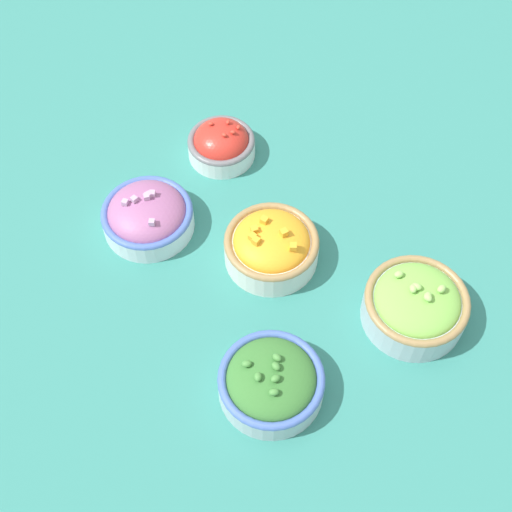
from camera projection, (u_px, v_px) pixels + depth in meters
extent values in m
plane|color=#337F75|center=(256.00, 267.00, 1.11)|extent=(3.00, 3.00, 0.00)
cylinder|color=silver|center=(148.00, 219.00, 1.14)|extent=(0.15, 0.15, 0.04)
torus|color=#4766B7|center=(147.00, 212.00, 1.12)|extent=(0.15, 0.15, 0.01)
ellipsoid|color=#9E5B8E|center=(147.00, 212.00, 1.12)|extent=(0.12, 0.12, 0.05)
cube|color=#C699C1|center=(134.00, 199.00, 1.10)|extent=(0.01, 0.01, 0.01)
cube|color=#C699C1|center=(148.00, 195.00, 1.10)|extent=(0.01, 0.01, 0.01)
cube|color=#C699C1|center=(152.00, 194.00, 1.10)|extent=(0.01, 0.01, 0.01)
cube|color=#C699C1|center=(125.00, 202.00, 1.10)|extent=(0.01, 0.01, 0.01)
cube|color=#C699C1|center=(152.00, 222.00, 1.08)|extent=(0.01, 0.01, 0.01)
cube|color=#C699C1|center=(147.00, 197.00, 1.10)|extent=(0.01, 0.01, 0.01)
cylinder|color=silver|center=(272.00, 251.00, 1.10)|extent=(0.15, 0.15, 0.05)
torus|color=#997A4C|center=(273.00, 243.00, 1.08)|extent=(0.15, 0.15, 0.01)
ellipsoid|color=orange|center=(273.00, 243.00, 1.08)|extent=(0.12, 0.12, 0.05)
cube|color=#F4A828|center=(284.00, 232.00, 1.06)|extent=(0.01, 0.01, 0.01)
cube|color=#F4A828|center=(253.00, 236.00, 1.05)|extent=(0.01, 0.01, 0.01)
cube|color=#F4A828|center=(254.00, 230.00, 1.06)|extent=(0.01, 0.01, 0.01)
cube|color=#F4A828|center=(293.00, 247.00, 1.05)|extent=(0.01, 0.01, 0.01)
cube|color=#F4A828|center=(256.00, 241.00, 1.05)|extent=(0.01, 0.01, 0.01)
cube|color=#F4A828|center=(264.00, 220.00, 1.07)|extent=(0.01, 0.01, 0.01)
cylinder|color=white|center=(222.00, 148.00, 1.22)|extent=(0.12, 0.12, 0.03)
torus|color=slate|center=(221.00, 141.00, 1.21)|extent=(0.12, 0.12, 0.01)
ellipsoid|color=red|center=(221.00, 141.00, 1.21)|extent=(0.09, 0.09, 0.06)
ellipsoid|color=red|center=(228.00, 122.00, 1.19)|extent=(0.01, 0.01, 0.01)
ellipsoid|color=red|center=(233.00, 132.00, 1.18)|extent=(0.01, 0.01, 0.01)
ellipsoid|color=red|center=(224.00, 135.00, 1.17)|extent=(0.01, 0.01, 0.01)
ellipsoid|color=red|center=(211.00, 124.00, 1.19)|extent=(0.01, 0.01, 0.01)
ellipsoid|color=red|center=(238.00, 127.00, 1.19)|extent=(0.01, 0.01, 0.01)
cylinder|color=#B2C1CC|center=(414.00, 308.00, 1.04)|extent=(0.15, 0.15, 0.05)
torus|color=#997A4C|center=(417.00, 300.00, 1.02)|extent=(0.15, 0.15, 0.01)
ellipsoid|color=#7ABC4C|center=(417.00, 300.00, 1.02)|extent=(0.12, 0.12, 0.04)
ellipsoid|color=#99D166|center=(428.00, 296.00, 0.99)|extent=(0.01, 0.02, 0.01)
ellipsoid|color=#99D166|center=(413.00, 288.00, 1.00)|extent=(0.02, 0.02, 0.01)
ellipsoid|color=#99D166|center=(442.00, 289.00, 1.00)|extent=(0.01, 0.02, 0.01)
ellipsoid|color=#99D166|center=(399.00, 274.00, 1.02)|extent=(0.01, 0.02, 0.01)
ellipsoid|color=#99D166|center=(428.00, 297.00, 0.99)|extent=(0.02, 0.01, 0.01)
ellipsoid|color=#99D166|center=(417.00, 287.00, 1.00)|extent=(0.02, 0.02, 0.01)
cylinder|color=#B2C1CC|center=(271.00, 384.00, 0.98)|extent=(0.15, 0.15, 0.04)
torus|color=#4766B7|center=(271.00, 379.00, 0.96)|extent=(0.15, 0.15, 0.01)
ellipsoid|color=#387533|center=(271.00, 379.00, 0.96)|extent=(0.12, 0.12, 0.05)
ellipsoid|color=#47893D|center=(258.00, 377.00, 0.94)|extent=(0.02, 0.02, 0.01)
ellipsoid|color=#47893D|center=(274.00, 392.00, 0.93)|extent=(0.02, 0.02, 0.01)
ellipsoid|color=#47893D|center=(277.00, 358.00, 0.95)|extent=(0.02, 0.01, 0.01)
ellipsoid|color=#47893D|center=(276.00, 378.00, 0.93)|extent=(0.01, 0.01, 0.01)
ellipsoid|color=#47893D|center=(247.00, 364.00, 0.95)|extent=(0.02, 0.02, 0.01)
ellipsoid|color=#47893D|center=(276.00, 366.00, 0.94)|extent=(0.01, 0.01, 0.01)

